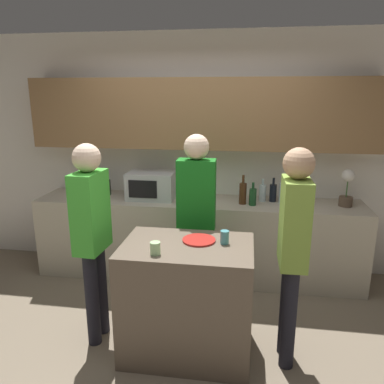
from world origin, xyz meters
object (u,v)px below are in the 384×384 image
object	(u,v)px
cup_1	(155,248)
bottle_2	(262,193)
potted_plant	(347,188)
toaster	(98,188)
person_center	(196,210)
person_left	(293,240)
microwave	(152,185)
bottle_1	(253,197)
plate_on_island	(199,240)
bottle_4	(283,193)
bottle_3	(273,192)
person_right	(92,228)
bottle_0	(243,193)
cup_0	(225,237)

from	to	relation	value
cup_1	bottle_2	bearing A→B (deg)	63.65
potted_plant	bottle_2	xyz separation A→B (m)	(-0.86, 0.06, -0.10)
toaster	potted_plant	world-z (taller)	potted_plant
person_center	person_left	bearing A→B (deg)	142.32
microwave	person_left	bearing A→B (deg)	-43.70
bottle_1	person_left	bearing A→B (deg)	-77.10
plate_on_island	cup_1	bearing A→B (deg)	-133.16
microwave	bottle_4	size ratio (longest dim) A/B	1.68
cup_1	toaster	bearing A→B (deg)	124.52
microwave	bottle_3	xyz separation A→B (m)	(1.34, 0.07, -0.05)
bottle_3	cup_1	bearing A→B (deg)	-119.42
bottle_4	person_right	world-z (taller)	person_right
bottle_2	person_left	xyz separation A→B (m)	(0.18, -1.41, 0.02)
bottle_1	cup_1	world-z (taller)	bottle_1
bottle_4	cup_1	xyz separation A→B (m)	(-1.02, -1.56, -0.04)
cup_1	bottle_0	bearing A→B (deg)	68.18
plate_on_island	person_center	bearing A→B (deg)	100.25
bottle_4	cup_0	xyz separation A→B (m)	(-0.54, -1.29, -0.03)
microwave	bottle_1	size ratio (longest dim) A/B	2.10
bottle_2	person_center	distance (m)	1.03
bottle_1	bottle_4	bearing A→B (deg)	19.70
person_center	potted_plant	bearing A→B (deg)	-154.02
microwave	bottle_2	size ratio (longest dim) A/B	2.09
toaster	person_center	xyz separation A→B (m)	(1.26, -0.76, 0.04)
toaster	bottle_3	size ratio (longest dim) A/B	0.99
microwave	potted_plant	bearing A→B (deg)	0.04
potted_plant	bottle_0	distance (m)	1.08
toaster	person_right	xyz separation A→B (m)	(0.49, -1.30, 0.02)
bottle_3	cup_0	distance (m)	1.42
cup_1	person_left	world-z (taller)	person_left
microwave	person_center	size ratio (longest dim) A/B	0.31
microwave	plate_on_island	xyz separation A→B (m)	(0.70, -1.26, -0.11)
toaster	cup_0	size ratio (longest dim) A/B	2.52
microwave	person_right	bearing A→B (deg)	-96.88
potted_plant	bottle_3	world-z (taller)	potted_plant
bottle_4	person_center	distance (m)	1.13
person_left	bottle_4	bearing A→B (deg)	-2.12
person_center	bottle_1	bearing A→B (deg)	-129.66
toaster	potted_plant	xyz separation A→B (m)	(2.73, 0.00, 0.11)
cup_0	person_center	bearing A→B (deg)	118.97
bottle_1	bottle_3	size ratio (longest dim) A/B	0.94
bottle_1	plate_on_island	distance (m)	1.23
plate_on_island	person_left	size ratio (longest dim) A/B	0.15
toaster	potted_plant	distance (m)	2.74
toaster	cup_0	world-z (taller)	toaster
toaster	person_left	bearing A→B (deg)	-33.29
bottle_2	plate_on_island	size ratio (longest dim) A/B	0.96
microwave	toaster	distance (m)	0.65
potted_plant	bottle_1	xyz separation A→B (m)	(-0.97, -0.11, -0.10)
bottle_0	person_left	distance (m)	1.32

